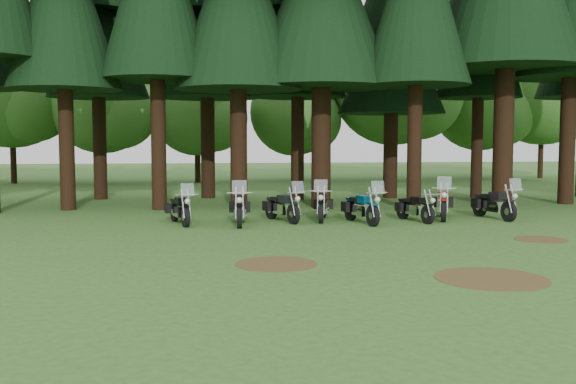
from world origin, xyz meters
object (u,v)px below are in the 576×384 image
Objects in this scene: motorcycle_2 at (282,208)px; motorcycle_6 at (443,204)px; motorcycle_4 at (362,209)px; motorcycle_5 at (415,209)px; motorcycle_1 at (240,209)px; motorcycle_3 at (322,206)px; motorcycle_7 at (494,205)px; motorcycle_0 at (180,210)px.

motorcycle_2 is 5.55m from motorcycle_6.
motorcycle_5 is (1.88, 0.28, -0.06)m from motorcycle_4.
motorcycle_1 is 1.57m from motorcycle_2.
motorcycle_3 is 0.99× the size of motorcycle_7.
motorcycle_5 is (5.81, 0.12, -0.08)m from motorcycle_1.
motorcycle_1 reaches higher than motorcycle_0.
motorcycle_0 is 10.60m from motorcycle_7.
motorcycle_3 is at bearing 126.42° from motorcycle_4.
motorcycle_6 is (8.88, 0.26, 0.05)m from motorcycle_0.
motorcycle_4 is (3.93, -0.16, -0.02)m from motorcycle_1.
motorcycle_5 is 2.91m from motorcycle_7.
motorcycle_1 is at bearing 164.43° from motorcycle_4.
motorcycle_2 is at bearing -160.50° from motorcycle_3.
motorcycle_1 reaches higher than motorcycle_4.
motorcycle_2 is at bearing 149.00° from motorcycle_4.
motorcycle_5 is (7.70, -0.27, -0.04)m from motorcycle_0.
motorcycle_7 reaches higher than motorcycle_3.
motorcycle_0 is 5.85m from motorcycle_4.
motorcycle_7 is (8.71, 0.41, -0.01)m from motorcycle_1.
motorcycle_0 is at bearing 168.70° from motorcycle_7.
motorcycle_5 is at bearing 0.91° from motorcycle_3.
motorcycle_7 is (7.27, -0.23, 0.02)m from motorcycle_2.
motorcycle_4 reaches higher than motorcycle_2.
motorcycle_2 is 0.95× the size of motorcycle_3.
motorcycle_2 is (1.44, 0.64, -0.03)m from motorcycle_1.
motorcycle_5 is at bearing -136.15° from motorcycle_6.
motorcycle_1 reaches higher than motorcycle_2.
motorcycle_6 is (5.55, 0.01, 0.04)m from motorcycle_2.
motorcycle_5 is 0.86× the size of motorcycle_7.
motorcycle_3 reaches higher than motorcycle_0.
motorcycle_3 is at bearing -162.16° from motorcycle_6.
motorcycle_1 is 2.92m from motorcycle_3.
motorcycle_2 is 4.40m from motorcycle_5.
motorcycle_4 is 3.16m from motorcycle_6.
motorcycle_0 is 8.88m from motorcycle_6.
motorcycle_3 is 1.15× the size of motorcycle_5.
motorcycle_4 is 0.97× the size of motorcycle_6.
motorcycle_2 is 0.91× the size of motorcycle_6.
motorcycle_6 reaches higher than motorcycle_7.
motorcycle_4 is 1.15× the size of motorcycle_5.
motorcycle_6 reaches higher than motorcycle_4.
motorcycle_7 is (4.78, 0.57, 0.00)m from motorcycle_4.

